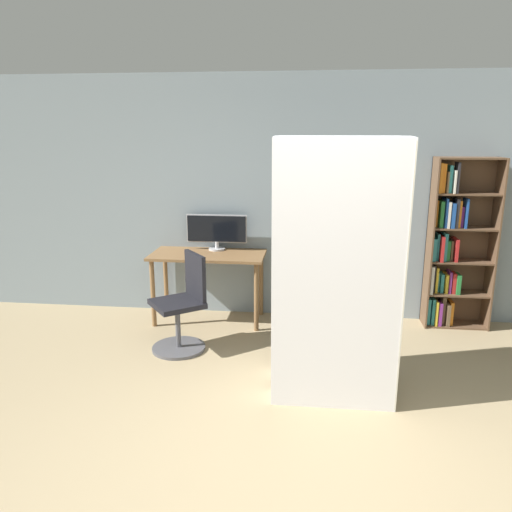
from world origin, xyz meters
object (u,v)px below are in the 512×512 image
(office_chair, at_px, (183,311))
(mattress_near, at_px, (338,278))
(monitor, at_px, (217,230))
(bookshelf, at_px, (452,247))
(mattress_far, at_px, (335,264))

(office_chair, bearing_deg, mattress_near, -31.28)
(office_chair, height_order, mattress_near, mattress_near)
(monitor, relative_size, bookshelf, 0.38)
(bookshelf, bearing_deg, office_chair, -160.71)
(office_chair, xyz_separation_m, mattress_near, (1.43, -0.87, 0.64))
(mattress_far, bearing_deg, monitor, 131.60)
(bookshelf, bearing_deg, monitor, 179.76)
(monitor, height_order, mattress_far, mattress_far)
(office_chair, distance_m, bookshelf, 2.93)
(monitor, relative_size, mattress_far, 0.33)
(bookshelf, xyz_separation_m, mattress_far, (-1.30, -1.41, 0.15))
(office_chair, relative_size, mattress_near, 0.46)
(monitor, distance_m, office_chair, 1.15)
(office_chair, relative_size, bookshelf, 0.52)
(monitor, relative_size, mattress_near, 0.33)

